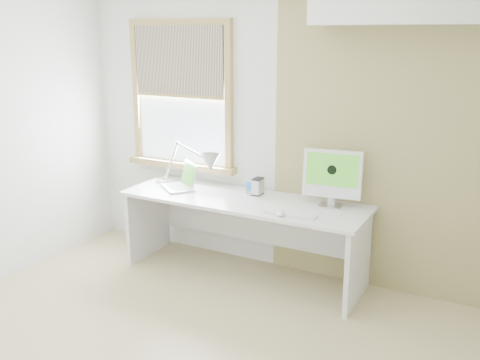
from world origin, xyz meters
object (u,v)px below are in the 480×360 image
Objects in this scene: imac at (332,175)px; external_drive at (258,186)px; desk_lamp at (201,164)px; desk at (246,218)px; laptop at (182,182)px.

external_drive is at bearing 179.73° from imac.
desk_lamp is 1.50× the size of imac.
desk is 0.67m from desk_lamp.
laptop is at bearing -135.86° from desk_lamp.
desk_lamp is 1.27m from imac.
imac is at bearing 8.40° from desk.
imac is at bearing -0.27° from external_drive.
desk is at bearing -117.45° from external_drive.
desk is 4.46× the size of imac.
desk_lamp is at bearing 44.14° from laptop.
desk_lamp is 4.86× the size of external_drive.
external_drive is at bearing 1.37° from desk_lamp.
imac reaches higher than desk.
desk_lamp is at bearing -179.52° from imac.
imac is (0.69, -0.00, 0.19)m from external_drive.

